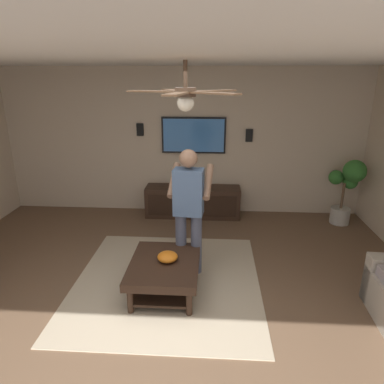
{
  "coord_description": "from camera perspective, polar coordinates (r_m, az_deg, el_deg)",
  "views": [
    {
      "loc": [
        -2.97,
        -0.57,
        2.47
      ],
      "look_at": [
        0.78,
        -0.33,
        1.19
      ],
      "focal_mm": 32.35,
      "sensor_mm": 36.0,
      "label": 1
    }
  ],
  "objects": [
    {
      "name": "ground_plane",
      "position": [
        3.9,
        -5.95,
        -20.59
      ],
      "size": [
        7.79,
        7.79,
        0.0
      ],
      "primitive_type": "plane",
      "color": "brown"
    },
    {
      "name": "wall_back_tv",
      "position": [
        6.37,
        -1.55,
        8.26
      ],
      "size": [
        0.1,
        6.69,
        2.62
      ],
      "primitive_type": "cube",
      "color": "#C6B299",
      "rests_on": "ground"
    },
    {
      "name": "ceiling_slab",
      "position": [
        3.03,
        -7.77,
        22.37
      ],
      "size": [
        6.64,
        6.69,
        0.1
      ],
      "primitive_type": "cube",
      "color": "white"
    },
    {
      "name": "area_rug",
      "position": [
        4.5,
        -4.08,
        -14.46
      ],
      "size": [
        2.42,
        2.29,
        0.01
      ],
      "primitive_type": "cube",
      "color": "tan",
      "rests_on": "ground"
    },
    {
      "name": "coffee_table",
      "position": [
        4.18,
        -4.54,
        -12.63
      ],
      "size": [
        1.0,
        0.8,
        0.4
      ],
      "color": "#332116",
      "rests_on": "ground"
    },
    {
      "name": "media_console",
      "position": [
        6.31,
        0.13,
        -1.59
      ],
      "size": [
        0.45,
        1.7,
        0.55
      ],
      "rotation": [
        0.0,
        0.0,
        3.14
      ],
      "color": "#332116",
      "rests_on": "ground"
    },
    {
      "name": "tv",
      "position": [
        6.24,
        0.27,
        9.34
      ],
      "size": [
        0.05,
        1.14,
        0.64
      ],
      "rotation": [
        0.0,
        0.0,
        3.14
      ],
      "color": "black"
    },
    {
      "name": "person_standing",
      "position": [
        4.3,
        -0.54,
        -2.18
      ],
      "size": [
        0.57,
        0.57,
        1.64
      ],
      "rotation": [
        0.0,
        0.0,
        -0.1
      ],
      "color": "#4C5166",
      "rests_on": "ground"
    },
    {
      "name": "potted_plant_tall",
      "position": [
        6.4,
        24.29,
        1.16
      ],
      "size": [
        0.46,
        0.55,
        1.15
      ],
      "color": "#B7B2A8",
      "rests_on": "ground"
    },
    {
      "name": "bowl",
      "position": [
        4.12,
        -4.05,
        -10.6
      ],
      "size": [
        0.24,
        0.24,
        0.11
      ],
      "primitive_type": "ellipsoid",
      "color": "orange",
      "rests_on": "coffee_table"
    },
    {
      "name": "remote_white",
      "position": [
        4.2,
        -3.47,
        -10.63
      ],
      "size": [
        0.12,
        0.15,
        0.02
      ],
      "primitive_type": "cube",
      "rotation": [
        0.0,
        0.0,
        0.94
      ],
      "color": "white",
      "rests_on": "coffee_table"
    },
    {
      "name": "vase_round",
      "position": [
        6.17,
        0.3,
        1.71
      ],
      "size": [
        0.22,
        0.22,
        0.22
      ],
      "primitive_type": "sphere",
      "color": "gold",
      "rests_on": "media_console"
    },
    {
      "name": "wall_speaker_left",
      "position": [
        6.27,
        9.4,
        9.2
      ],
      "size": [
        0.06,
        0.12,
        0.22
      ],
      "primitive_type": "cube",
      "color": "black"
    },
    {
      "name": "wall_speaker_right",
      "position": [
        6.37,
        -8.55,
        10.14
      ],
      "size": [
        0.06,
        0.12,
        0.22
      ],
      "primitive_type": "cube",
      "color": "black"
    },
    {
      "name": "ceiling_fan",
      "position": [
        3.34,
        -1.06,
        15.71
      ],
      "size": [
        1.17,
        1.09,
        0.46
      ],
      "color": "#4C3828"
    }
  ]
}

